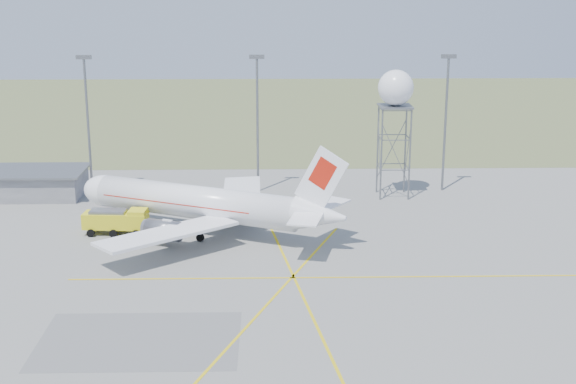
{
  "coord_description": "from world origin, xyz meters",
  "views": [
    {
      "loc": [
        -8.11,
        -51.23,
        31.83
      ],
      "look_at": [
        -6.06,
        40.0,
        6.93
      ],
      "focal_mm": 50.0,
      "sensor_mm": 36.0,
      "label": 1
    }
  ],
  "objects_px": {
    "airliner_main": "(201,204)",
    "baggage_tug": "(115,200)",
    "radar_tower": "(394,126)",
    "fire_truck": "(118,222)"
  },
  "relations": [
    {
      "from": "airliner_main",
      "to": "baggage_tug",
      "type": "bearing_deg",
      "value": -19.93
    },
    {
      "from": "airliner_main",
      "to": "radar_tower",
      "type": "bearing_deg",
      "value": -122.57
    },
    {
      "from": "airliner_main",
      "to": "fire_truck",
      "type": "xyz_separation_m",
      "value": [
        -10.58,
        -0.08,
        -2.34
      ]
    },
    {
      "from": "fire_truck",
      "to": "radar_tower",
      "type": "bearing_deg",
      "value": 29.19
    },
    {
      "from": "airliner_main",
      "to": "radar_tower",
      "type": "relative_size",
      "value": 1.9
    },
    {
      "from": "airliner_main",
      "to": "radar_tower",
      "type": "xyz_separation_m",
      "value": [
        26.8,
        17.08,
        6.57
      ]
    },
    {
      "from": "airliner_main",
      "to": "baggage_tug",
      "type": "xyz_separation_m",
      "value": [
        -13.49,
        13.42,
        -3.18
      ]
    },
    {
      "from": "airliner_main",
      "to": "fire_truck",
      "type": "bearing_deg",
      "value": 25.34
    },
    {
      "from": "fire_truck",
      "to": "baggage_tug",
      "type": "height_order",
      "value": "fire_truck"
    },
    {
      "from": "radar_tower",
      "to": "baggage_tug",
      "type": "xyz_separation_m",
      "value": [
        -40.29,
        -3.67,
        -9.75
      ]
    }
  ]
}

